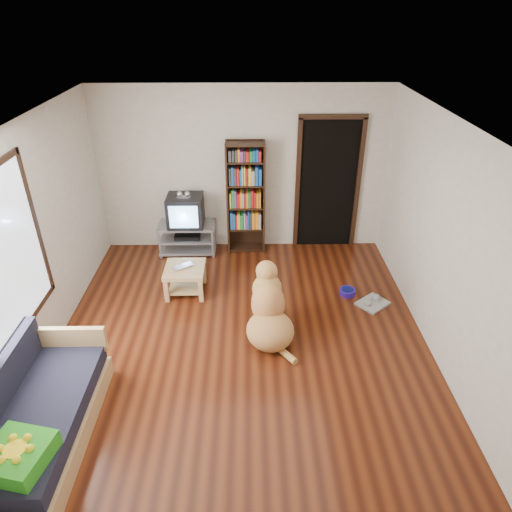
{
  "coord_description": "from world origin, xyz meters",
  "views": [
    {
      "loc": [
        0.11,
        -4.33,
        3.67
      ],
      "look_at": [
        0.18,
        0.51,
        0.9
      ],
      "focal_mm": 32.0,
      "sensor_mm": 36.0,
      "label": 1
    }
  ],
  "objects_px": {
    "grey_rag": "(373,303)",
    "sofa": "(38,419)",
    "green_cushion": "(17,456)",
    "coffee_table": "(185,275)",
    "laptop": "(184,268)",
    "tv_stand": "(188,237)",
    "crt_tv": "(186,210)",
    "dog_bowl": "(347,292)",
    "dog": "(269,312)",
    "bookshelf": "(246,192)"
  },
  "relations": [
    {
      "from": "grey_rag",
      "to": "sofa",
      "type": "xyz_separation_m",
      "value": [
        -3.66,
        -2.11,
        0.25
      ]
    },
    {
      "from": "sofa",
      "to": "green_cushion",
      "type": "bearing_deg",
      "value": -77.73
    },
    {
      "from": "green_cushion",
      "to": "grey_rag",
      "type": "xyz_separation_m",
      "value": [
        3.53,
        2.68,
        -0.48
      ]
    },
    {
      "from": "green_cushion",
      "to": "coffee_table",
      "type": "height_order",
      "value": "green_cushion"
    },
    {
      "from": "grey_rag",
      "to": "laptop",
      "type": "bearing_deg",
      "value": 172.91
    },
    {
      "from": "green_cushion",
      "to": "tv_stand",
      "type": "distance_m",
      "value": 4.29
    },
    {
      "from": "green_cushion",
      "to": "crt_tv",
      "type": "relative_size",
      "value": 0.82
    },
    {
      "from": "tv_stand",
      "to": "coffee_table",
      "type": "xyz_separation_m",
      "value": [
        0.1,
        -1.17,
        0.01
      ]
    },
    {
      "from": "green_cushion",
      "to": "crt_tv",
      "type": "bearing_deg",
      "value": 91.01
    },
    {
      "from": "coffee_table",
      "to": "dog_bowl",
      "type": "bearing_deg",
      "value": -2.54
    },
    {
      "from": "green_cushion",
      "to": "dog",
      "type": "xyz_separation_m",
      "value": [
        2.08,
        2.08,
        -0.16
      ]
    },
    {
      "from": "green_cushion",
      "to": "dog_bowl",
      "type": "distance_m",
      "value": 4.39
    },
    {
      "from": "tv_stand",
      "to": "laptop",
      "type": "bearing_deg",
      "value": -85.23
    },
    {
      "from": "green_cushion",
      "to": "sofa",
      "type": "distance_m",
      "value": 0.63
    },
    {
      "from": "grey_rag",
      "to": "dog",
      "type": "relative_size",
      "value": 0.36
    },
    {
      "from": "sofa",
      "to": "crt_tv",
      "type": "bearing_deg",
      "value": 75.07
    },
    {
      "from": "grey_rag",
      "to": "bookshelf",
      "type": "height_order",
      "value": "bookshelf"
    },
    {
      "from": "grey_rag",
      "to": "crt_tv",
      "type": "height_order",
      "value": "crt_tv"
    },
    {
      "from": "sofa",
      "to": "coffee_table",
      "type": "xyz_separation_m",
      "value": [
        1.07,
        2.46,
        0.02
      ]
    },
    {
      "from": "grey_rag",
      "to": "dog",
      "type": "height_order",
      "value": "dog"
    },
    {
      "from": "dog",
      "to": "bookshelf",
      "type": "bearing_deg",
      "value": 97.3
    },
    {
      "from": "grey_rag",
      "to": "bookshelf",
      "type": "distance_m",
      "value": 2.56
    },
    {
      "from": "dog_bowl",
      "to": "tv_stand",
      "type": "height_order",
      "value": "tv_stand"
    },
    {
      "from": "green_cushion",
      "to": "tv_stand",
      "type": "bearing_deg",
      "value": 90.95
    },
    {
      "from": "laptop",
      "to": "coffee_table",
      "type": "bearing_deg",
      "value": 56.22
    },
    {
      "from": "green_cushion",
      "to": "grey_rag",
      "type": "height_order",
      "value": "green_cushion"
    },
    {
      "from": "crt_tv",
      "to": "sofa",
      "type": "relative_size",
      "value": 0.32
    },
    {
      "from": "green_cushion",
      "to": "sofa",
      "type": "relative_size",
      "value": 0.26
    },
    {
      "from": "grey_rag",
      "to": "coffee_table",
      "type": "height_order",
      "value": "coffee_table"
    },
    {
      "from": "laptop",
      "to": "grey_rag",
      "type": "relative_size",
      "value": 0.76
    },
    {
      "from": "grey_rag",
      "to": "crt_tv",
      "type": "xyz_separation_m",
      "value": [
        -2.68,
        1.54,
        0.73
      ]
    },
    {
      "from": "grey_rag",
      "to": "crt_tv",
      "type": "relative_size",
      "value": 0.69
    },
    {
      "from": "laptop",
      "to": "tv_stand",
      "type": "bearing_deg",
      "value": 60.99
    },
    {
      "from": "green_cushion",
      "to": "coffee_table",
      "type": "distance_m",
      "value": 3.18
    },
    {
      "from": "laptop",
      "to": "bookshelf",
      "type": "xyz_separation_m",
      "value": [
        0.85,
        1.29,
        0.59
      ]
    },
    {
      "from": "dog_bowl",
      "to": "tv_stand",
      "type": "bearing_deg",
      "value": 151.92
    },
    {
      "from": "green_cushion",
      "to": "dog",
      "type": "bearing_deg",
      "value": 57.38
    },
    {
      "from": "dog_bowl",
      "to": "crt_tv",
      "type": "xyz_separation_m",
      "value": [
        -2.38,
        1.29,
        0.7
      ]
    },
    {
      "from": "dog_bowl",
      "to": "coffee_table",
      "type": "height_order",
      "value": "coffee_table"
    },
    {
      "from": "laptop",
      "to": "sofa",
      "type": "xyz_separation_m",
      "value": [
        -1.07,
        -2.43,
        -0.15
      ]
    },
    {
      "from": "tv_stand",
      "to": "crt_tv",
      "type": "xyz_separation_m",
      "value": [
        0.0,
        0.02,
        0.47
      ]
    },
    {
      "from": "green_cushion",
      "to": "sofa",
      "type": "bearing_deg",
      "value": 114.67
    },
    {
      "from": "grey_rag",
      "to": "dog_bowl",
      "type": "bearing_deg",
      "value": 140.19
    },
    {
      "from": "tv_stand",
      "to": "dog",
      "type": "bearing_deg",
      "value": -59.8
    },
    {
      "from": "laptop",
      "to": "dog_bowl",
      "type": "xyz_separation_m",
      "value": [
        2.28,
        -0.07,
        -0.37
      ]
    },
    {
      "from": "crt_tv",
      "to": "coffee_table",
      "type": "bearing_deg",
      "value": -85.2
    },
    {
      "from": "crt_tv",
      "to": "coffee_table",
      "type": "height_order",
      "value": "crt_tv"
    },
    {
      "from": "tv_stand",
      "to": "crt_tv",
      "type": "height_order",
      "value": "crt_tv"
    },
    {
      "from": "bookshelf",
      "to": "tv_stand",
      "type": "bearing_deg",
      "value": -174.37
    },
    {
      "from": "dog_bowl",
      "to": "laptop",
      "type": "bearing_deg",
      "value": 178.22
    }
  ]
}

